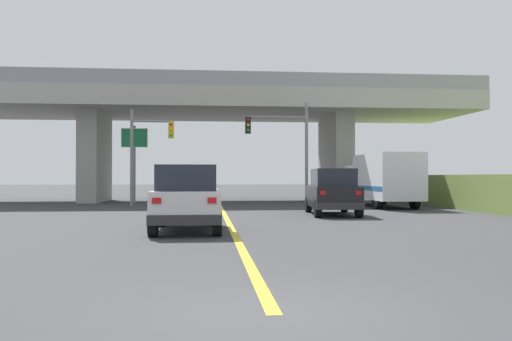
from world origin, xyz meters
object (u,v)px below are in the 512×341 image
at_px(box_truck, 383,179).
at_px(traffic_signal_farside, 146,145).
at_px(suv_lead, 187,198).
at_px(highway_sign, 134,146).
at_px(traffic_signal_nearside, 286,141).
at_px(suv_crossing, 332,192).

bearing_deg(box_truck, traffic_signal_farside, 171.16).
distance_m(suv_lead, highway_sign, 18.53).
height_order(traffic_signal_nearside, traffic_signal_farside, traffic_signal_nearside).
bearing_deg(box_truck, suv_crossing, -125.76).
height_order(traffic_signal_farside, highway_sign, traffic_signal_farside).
height_order(suv_crossing, highway_sign, highway_sign).
xyz_separation_m(traffic_signal_nearside, traffic_signal_farside, (-8.08, 0.16, -0.30)).
distance_m(suv_lead, box_truck, 16.19).
bearing_deg(suv_lead, highway_sign, 102.36).
bearing_deg(highway_sign, traffic_signal_farside, -72.43).
bearing_deg(box_truck, traffic_signal_nearside, 159.71).
distance_m(box_truck, traffic_signal_nearside, 5.89).
bearing_deg(traffic_signal_farside, suv_crossing, -41.78).
relative_size(traffic_signal_farside, highway_sign, 1.12).
bearing_deg(suv_lead, traffic_signal_nearside, 69.92).
height_order(suv_crossing, traffic_signal_farside, traffic_signal_farside).
distance_m(traffic_signal_farside, highway_sign, 3.61).
bearing_deg(traffic_signal_farside, box_truck, -8.84).
xyz_separation_m(suv_crossing, box_truck, (4.27, 5.93, 0.54)).
relative_size(suv_crossing, highway_sign, 0.95).
relative_size(suv_crossing, traffic_signal_nearside, 0.78).
distance_m(suv_crossing, box_truck, 7.32).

